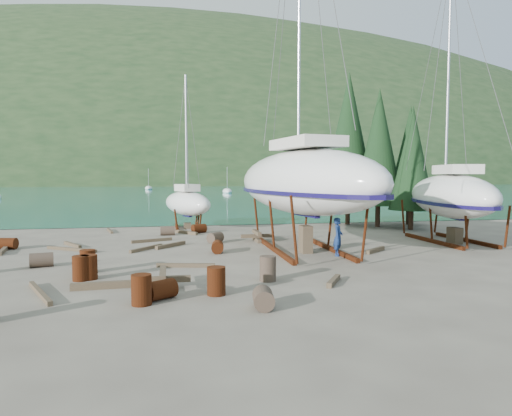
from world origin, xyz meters
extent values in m
plane|color=#5C5349|center=(0.00, 0.00, 0.00)|extent=(600.00, 600.00, 0.00)
plane|color=#16706F|center=(0.00, 315.00, 0.01)|extent=(700.00, 700.00, 0.00)
ellipsoid|color=#1C3319|center=(0.00, 320.00, 0.00)|extent=(800.00, 360.00, 110.00)
cube|color=beige|center=(-60.00, 190.00, 2.00)|extent=(6.00, 5.00, 4.00)
cube|color=#A54C2D|center=(-60.00, 190.00, 4.80)|extent=(6.60, 5.60, 1.60)
cube|color=beige|center=(-20.00, 190.00, 2.00)|extent=(6.00, 5.00, 4.00)
cube|color=#A54C2D|center=(-20.00, 190.00, 4.80)|extent=(6.60, 5.60, 1.60)
cube|color=beige|center=(30.00, 190.00, 2.00)|extent=(6.00, 5.00, 4.00)
cube|color=#A54C2D|center=(30.00, 190.00, 4.80)|extent=(6.60, 5.60, 1.60)
cylinder|color=black|center=(12.50, 12.00, 0.80)|extent=(0.36, 0.36, 1.60)
cone|color=black|center=(12.50, 12.00, 5.80)|extent=(3.60, 3.60, 8.40)
cylinder|color=black|center=(14.00, 10.00, 0.68)|extent=(0.36, 0.36, 1.36)
cone|color=black|center=(14.00, 10.00, 4.93)|extent=(3.06, 3.06, 7.14)
cylinder|color=black|center=(11.00, 14.00, 0.92)|extent=(0.36, 0.36, 1.84)
cone|color=black|center=(11.00, 14.00, 6.67)|extent=(4.14, 4.14, 9.66)
cylinder|color=black|center=(15.50, 13.00, 0.72)|extent=(0.36, 0.36, 1.44)
cone|color=black|center=(15.50, 13.00, 5.22)|extent=(3.24, 3.24, 7.56)
ellipsoid|color=white|center=(10.00, 80.00, 0.38)|extent=(2.00, 5.00, 1.40)
cylinder|color=silver|center=(10.00, 80.00, 3.23)|extent=(0.08, 0.08, 5.00)
ellipsoid|color=white|center=(-8.00, 110.00, 0.38)|extent=(2.00, 5.00, 1.40)
cylinder|color=silver|center=(-8.00, 110.00, 3.23)|extent=(0.08, 0.08, 5.00)
ellipsoid|color=white|center=(4.03, 2.80, 3.39)|extent=(6.09, 14.03, 3.17)
cube|color=#130D41|center=(4.03, 2.12, 2.26)|extent=(0.64, 2.45, 1.00)
cube|color=silver|center=(4.03, 2.12, 5.23)|extent=(2.80, 4.37, 0.50)
cube|color=#51240D|center=(2.65, 2.80, 0.10)|extent=(0.18, 7.46, 0.20)
cube|color=#51240D|center=(5.42, 2.80, 0.10)|extent=(0.18, 7.46, 0.20)
cube|color=brown|center=(4.03, 2.12, 0.65)|extent=(0.50, 0.80, 1.31)
ellipsoid|color=white|center=(12.92, 3.97, 2.59)|extent=(5.22, 10.58, 2.40)
cube|color=#130D41|center=(12.92, 3.46, 1.84)|extent=(0.66, 1.84, 1.00)
cube|color=silver|center=(12.92, 3.46, 4.04)|extent=(2.28, 3.34, 0.50)
cylinder|color=silver|center=(12.92, 4.47, 9.99)|extent=(0.14, 0.14, 12.21)
cube|color=#51240D|center=(11.89, 3.97, 0.10)|extent=(0.18, 5.59, 0.20)
cube|color=#51240D|center=(13.96, 3.97, 0.10)|extent=(0.18, 5.59, 0.20)
cube|color=brown|center=(12.92, 3.46, 0.44)|extent=(0.50, 0.80, 0.89)
ellipsoid|color=white|center=(-1.16, 14.00, 1.74)|extent=(4.24, 7.11, 1.74)
cube|color=#130D41|center=(-1.16, 13.66, 1.32)|extent=(0.64, 1.24, 1.00)
cube|color=silver|center=(-1.16, 13.66, 2.87)|extent=(1.78, 2.31, 0.50)
cylinder|color=silver|center=(-1.16, 14.34, 6.79)|extent=(0.14, 0.14, 8.14)
cube|color=#51240D|center=(-1.90, 14.00, 0.10)|extent=(0.18, 3.73, 0.20)
cube|color=#51240D|center=(-0.41, 14.00, 0.10)|extent=(0.18, 3.73, 0.20)
cube|color=brown|center=(-1.16, 13.66, 0.19)|extent=(0.50, 0.80, 0.37)
imported|color=navy|center=(5.24, 0.99, 0.89)|extent=(0.70, 0.77, 1.77)
cylinder|color=#51240D|center=(-5.23, -1.92, 0.44)|extent=(0.58, 0.58, 0.88)
cylinder|color=#2D2823|center=(0.15, -6.60, 0.29)|extent=(0.69, 0.95, 0.58)
cylinder|color=#51240D|center=(-10.45, 5.91, 0.29)|extent=(0.98, 0.75, 0.58)
cylinder|color=#51240D|center=(-3.20, -5.60, 0.44)|extent=(0.58, 0.58, 0.88)
cylinder|color=#51240D|center=(-0.53, 10.76, 0.29)|extent=(1.03, 0.86, 0.58)
cylinder|color=#51240D|center=(-0.15, 2.84, 0.29)|extent=(0.68, 0.94, 0.58)
cylinder|color=#51240D|center=(-0.99, -4.91, 0.44)|extent=(0.58, 0.58, 0.88)
cylinder|color=#2D2823|center=(-2.52, 9.95, 0.29)|extent=(0.89, 0.60, 0.58)
cylinder|color=#51240D|center=(-5.49, -2.05, 0.44)|extent=(0.58, 0.58, 0.88)
cylinder|color=#2D2823|center=(0.08, 6.18, 0.29)|extent=(1.02, 1.04, 0.58)
cylinder|color=#51240D|center=(-2.67, -5.11, 0.29)|extent=(1.05, 0.98, 0.58)
cylinder|color=#51240D|center=(-5.48, -0.72, 0.44)|extent=(0.58, 0.58, 0.88)
cylinder|color=#2D2823|center=(-7.52, 0.78, 0.29)|extent=(0.98, 0.76, 0.58)
cylinder|color=#2D2823|center=(0.98, -3.35, 0.44)|extent=(0.58, 0.58, 0.88)
cube|color=brown|center=(-6.30, 12.50, 0.07)|extent=(0.67, 2.25, 0.14)
cube|color=brown|center=(7.41, 1.63, 0.10)|extent=(1.45, 1.28, 0.19)
cube|color=brown|center=(-10.35, 5.09, 0.09)|extent=(0.60, 2.51, 0.19)
cube|color=brown|center=(-6.37, -3.91, 0.07)|extent=(1.40, 2.85, 0.15)
cube|color=brown|center=(-1.77, -0.38, 0.08)|extent=(2.35, 0.68, 0.16)
cube|color=brown|center=(-1.36, 10.38, 0.10)|extent=(1.39, 1.65, 0.19)
cube|color=brown|center=(3.12, -4.15, 0.09)|extent=(0.96, 1.39, 0.17)
cube|color=brown|center=(-2.35, 5.13, 0.09)|extent=(1.57, 1.78, 0.19)
cube|color=brown|center=(-3.39, 7.22, 0.08)|extent=(2.24, 1.06, 0.16)
cube|color=brown|center=(-3.55, 4.43, 0.08)|extent=(1.55, 2.04, 0.15)
cube|color=brown|center=(-7.18, 4.82, 0.07)|extent=(2.68, 1.84, 0.15)
cube|color=brown|center=(-4.36, -3.43, 0.11)|extent=(2.43, 0.39, 0.23)
cube|color=brown|center=(-7.44, 6.35, 0.08)|extent=(1.23, 1.87, 0.16)
cube|color=brown|center=(-2.63, -3.77, 0.10)|extent=(0.20, 1.80, 0.20)
cube|color=brown|center=(-2.63, -3.77, 0.30)|extent=(1.80, 0.20, 0.20)
cube|color=brown|center=(-2.63, -3.77, 0.50)|extent=(0.20, 1.80, 0.20)
cube|color=brown|center=(2.44, 6.36, 0.10)|extent=(0.20, 1.80, 0.20)
cube|color=brown|center=(2.44, 6.36, 0.30)|extent=(1.80, 0.20, 0.20)
cube|color=brown|center=(2.44, 6.36, 0.50)|extent=(0.20, 1.80, 0.20)
camera|label=1|loc=(-2.38, -18.81, 3.68)|focal=32.00mm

